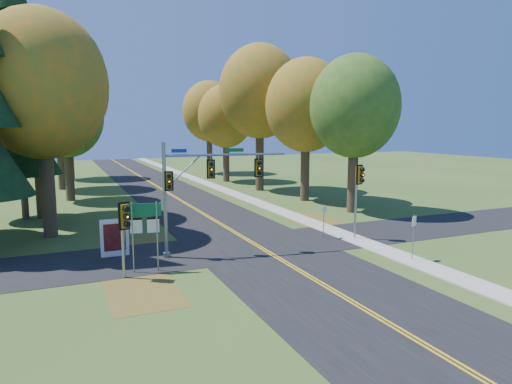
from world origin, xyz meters
name	(u,v)px	position (x,y,z in m)	size (l,w,h in m)	color
ground	(271,254)	(0.00, 0.00, 0.00)	(160.00, 160.00, 0.00)	#37531D
road_main	(271,254)	(0.00, 0.00, 0.01)	(8.00, 160.00, 0.02)	black
road_cross	(257,245)	(0.00, 2.00, 0.01)	(60.00, 6.00, 0.02)	black
centerline_left	(269,254)	(-0.10, 0.00, 0.03)	(0.10, 160.00, 0.01)	gold
centerline_right	(273,253)	(0.10, 0.00, 0.03)	(0.10, 160.00, 0.01)	gold
sidewalk_east	(363,242)	(6.20, 0.00, 0.03)	(1.60, 160.00, 0.06)	#9E998E
leaf_patch_w_near	(139,249)	(-6.50, 4.00, 0.01)	(4.00, 6.00, 0.00)	brown
leaf_patch_e	(320,223)	(6.80, 6.00, 0.01)	(3.50, 8.00, 0.00)	brown
leaf_patch_w_far	(143,291)	(-7.50, -3.00, 0.01)	(3.00, 5.00, 0.00)	brown
tree_w_a	(43,85)	(-11.13, 9.38, 9.49)	(8.00, 8.00, 14.15)	#38281C
tree_e_a	(355,107)	(11.57, 8.77, 8.53)	(7.20, 7.20, 12.73)	#38281C
tree_w_b	(36,81)	(-11.72, 16.29, 10.37)	(8.60, 8.60, 15.38)	#38281C
tree_e_b	(306,106)	(10.97, 15.58, 8.90)	(7.60, 7.60, 13.33)	#38281C
tree_w_c	(67,116)	(-9.54, 24.47, 7.94)	(6.80, 6.80, 11.91)	#38281C
tree_e_c	(260,92)	(9.88, 23.69, 10.66)	(8.80, 8.80, 15.79)	#38281C
tree_w_d	(58,101)	(-10.13, 33.18, 9.78)	(8.20, 8.20, 14.56)	#38281C
tree_e_d	(226,117)	(9.26, 32.87, 8.24)	(7.00, 7.00, 12.32)	#38281C
tree_w_e	(68,103)	(-8.92, 44.09, 10.07)	(8.40, 8.40, 14.97)	#38281C
tree_e_e	(209,112)	(10.47, 43.58, 9.19)	(7.80, 7.80, 13.74)	#38281C
pine_c	(17,89)	(-13.00, 16.00, 9.69)	(5.60, 5.60, 20.56)	#38281C
traffic_mast	(197,183)	(-3.78, 1.40, 3.98)	(6.76, 1.24, 6.19)	gray
east_signal_pole	(359,183)	(6.36, 0.86, 3.55)	(0.54, 0.63, 4.69)	#979BA0
ped_signal_pole	(124,222)	(-7.92, -1.09, 2.69)	(0.55, 0.66, 3.62)	#95989D
route_sign_cluster	(145,223)	(-6.88, -0.34, 2.43)	(1.59, 0.37, 3.45)	gray
info_kiosk	(115,238)	(-7.95, 2.99, 1.02)	(1.48, 0.26, 2.05)	silver
reg_sign_e_north	(324,215)	(4.58, 1.91, 1.48)	(0.39, 0.18, 2.16)	gray
reg_sign_e_south	(414,229)	(6.34, -4.01, 1.66)	(0.44, 0.22, 2.43)	gray
reg_sign_w	(124,233)	(-7.52, 2.27, 1.43)	(0.40, 0.07, 2.09)	gray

